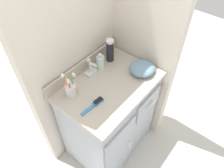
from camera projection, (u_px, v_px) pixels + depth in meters
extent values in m
plane|color=beige|center=(110.00, 141.00, 2.15)|extent=(6.00, 6.00, 0.00)
cube|color=beige|center=(74.00, 36.00, 1.48)|extent=(0.91, 0.08, 2.20)
cube|color=beige|center=(146.00, 25.00, 1.57)|extent=(0.08, 0.59, 2.20)
cube|color=#9EA8B2|center=(110.00, 118.00, 1.86)|extent=(0.70, 0.47, 0.79)
cube|color=#9EA8B2|center=(120.00, 152.00, 1.70)|extent=(0.34, 0.02, 0.63)
cube|color=#9EA8B2|center=(148.00, 104.00, 1.69)|extent=(0.31, 0.02, 0.19)
cube|color=silver|center=(130.00, 144.00, 1.74)|extent=(0.02, 0.02, 0.09)
cube|color=silver|center=(150.00, 105.00, 1.68)|extent=(0.10, 0.02, 0.01)
cube|color=#B2A899|center=(109.00, 86.00, 1.56)|extent=(0.73, 0.51, 0.03)
ellipsoid|color=#A49A8C|center=(109.00, 94.00, 1.63)|extent=(0.29, 0.29, 0.21)
cylinder|color=silver|center=(109.00, 102.00, 1.70)|extent=(0.03, 0.03, 0.01)
cube|color=#B2A899|center=(84.00, 65.00, 1.63)|extent=(0.73, 0.02, 0.09)
cube|color=silver|center=(91.00, 72.00, 1.62)|extent=(0.09, 0.06, 0.02)
cylinder|color=silver|center=(90.00, 67.00, 1.58)|extent=(0.02, 0.02, 0.08)
cylinder|color=silver|center=(93.00, 65.00, 1.54)|extent=(0.02, 0.06, 0.02)
sphere|color=silver|center=(89.00, 60.00, 1.55)|extent=(0.03, 0.03, 0.03)
cylinder|color=silver|center=(71.00, 91.00, 1.44)|extent=(0.07, 0.07, 0.10)
cylinder|color=green|center=(74.00, 85.00, 1.43)|extent=(0.04, 0.01, 0.16)
cube|color=white|center=(74.00, 75.00, 1.38)|extent=(0.02, 0.02, 0.03)
cylinder|color=orange|center=(67.00, 86.00, 1.42)|extent=(0.02, 0.03, 0.18)
cube|color=white|center=(63.00, 76.00, 1.35)|extent=(0.01, 0.02, 0.03)
cylinder|color=#D13838|center=(70.00, 89.00, 1.40)|extent=(0.02, 0.02, 0.17)
cube|color=white|center=(68.00, 81.00, 1.34)|extent=(0.01, 0.02, 0.03)
cylinder|color=silver|center=(100.00, 63.00, 1.64)|extent=(0.06, 0.06, 0.10)
cylinder|color=silver|center=(100.00, 56.00, 1.59)|extent=(0.03, 0.03, 0.03)
cylinder|color=silver|center=(102.00, 55.00, 1.57)|extent=(0.01, 0.03, 0.01)
cylinder|color=black|center=(110.00, 51.00, 1.67)|extent=(0.06, 0.06, 0.17)
cylinder|color=white|center=(110.00, 41.00, 1.60)|extent=(0.06, 0.06, 0.02)
cube|color=teal|center=(88.00, 110.00, 1.39)|extent=(0.11, 0.03, 0.01)
cube|color=teal|center=(98.00, 102.00, 1.44)|extent=(0.08, 0.04, 0.02)
cube|color=black|center=(98.00, 100.00, 1.43)|extent=(0.07, 0.03, 0.01)
ellipsoid|color=#6B8EA8|center=(142.00, 68.00, 1.61)|extent=(0.18, 0.18, 0.08)
ellipsoid|color=#7095B0|center=(148.00, 68.00, 1.63)|extent=(0.11, 0.13, 0.05)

